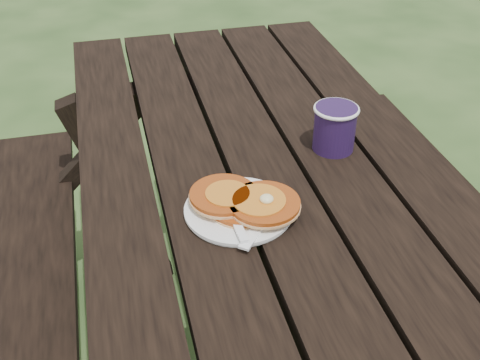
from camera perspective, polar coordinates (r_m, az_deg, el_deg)
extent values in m
cube|color=black|center=(1.17, 3.79, -2.54)|extent=(0.75, 1.80, 0.04)
cylinder|color=white|center=(1.12, -0.13, -2.92)|extent=(0.20, 0.20, 0.01)
cylinder|color=#A84513|center=(1.12, 0.30, -2.38)|extent=(0.13, 0.13, 0.01)
cylinder|color=#A84513|center=(1.12, -1.57, -1.46)|extent=(0.13, 0.13, 0.01)
cylinder|color=#A84513|center=(1.10, 2.32, -2.27)|extent=(0.13, 0.13, 0.01)
cylinder|color=#BA681A|center=(1.10, 1.82, -1.87)|extent=(0.10, 0.10, 0.00)
ellipsoid|color=#F4E59E|center=(1.09, 2.54, -1.80)|extent=(0.03, 0.03, 0.02)
cube|color=white|center=(1.09, 2.25, -3.70)|extent=(0.13, 0.15, 0.00)
cylinder|color=#25133C|center=(1.30, 8.96, 4.88)|extent=(0.09, 0.09, 0.10)
torus|color=white|center=(1.28, 9.15, 6.67)|extent=(0.10, 0.10, 0.01)
cylinder|color=black|center=(1.28, 9.14, 6.59)|extent=(0.08, 0.08, 0.01)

